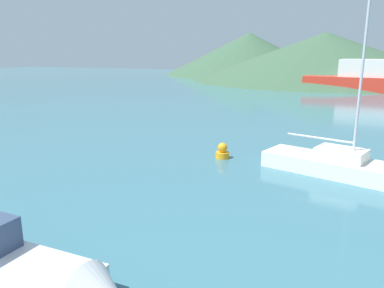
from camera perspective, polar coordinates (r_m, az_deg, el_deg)
sailboat_inner at (r=19.39m, az=21.63°, el=-2.96°), size 7.67×4.18×9.71m
buoy_marker at (r=21.05m, az=4.67°, el=-1.19°), size 0.77×0.77×0.88m
hill_west at (r=104.11m, az=8.66°, el=13.43°), size 44.76×44.76×10.96m
hill_central at (r=86.15m, az=19.55°, el=12.46°), size 55.70×55.70×10.01m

